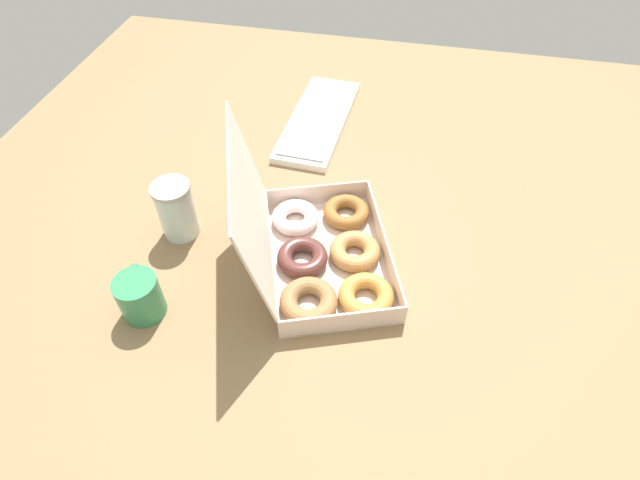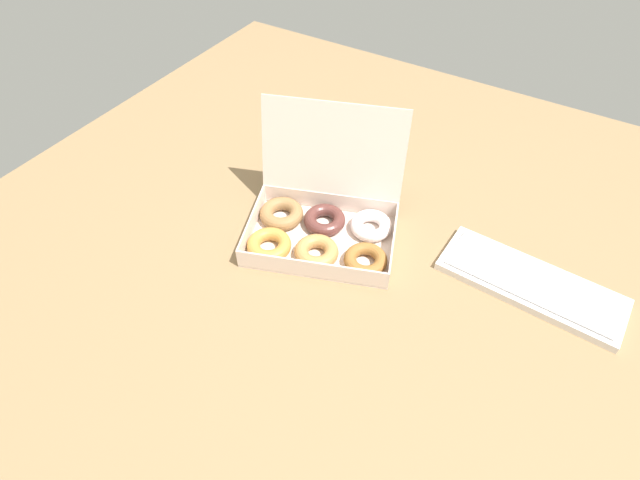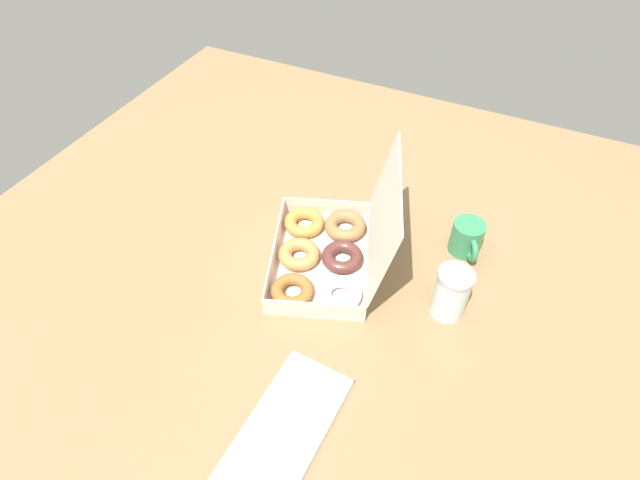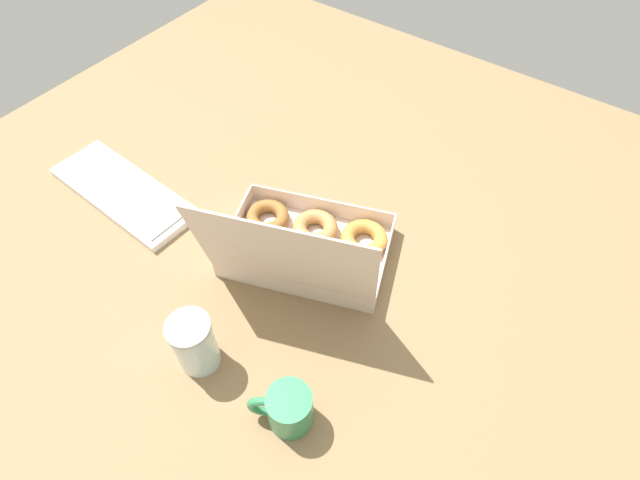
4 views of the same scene
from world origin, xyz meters
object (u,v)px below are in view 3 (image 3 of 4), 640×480
donut_box (328,251)px  keyboard (272,452)px  coffee_mug (467,238)px  glass_jar (451,293)px

donut_box → keyboard: bearing=12.6°
donut_box → keyboard: 47.71cm
coffee_mug → glass_jar: 19.92cm
donut_box → glass_jar: 30.39cm
donut_box → coffee_mug: donut_box is taller
coffee_mug → glass_jar: glass_jar is taller
donut_box → coffee_mug: size_ratio=3.93×
coffee_mug → donut_box: bearing=-59.2°
glass_jar → coffee_mug: bearing=-177.2°
coffee_mug → keyboard: bearing=-16.3°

